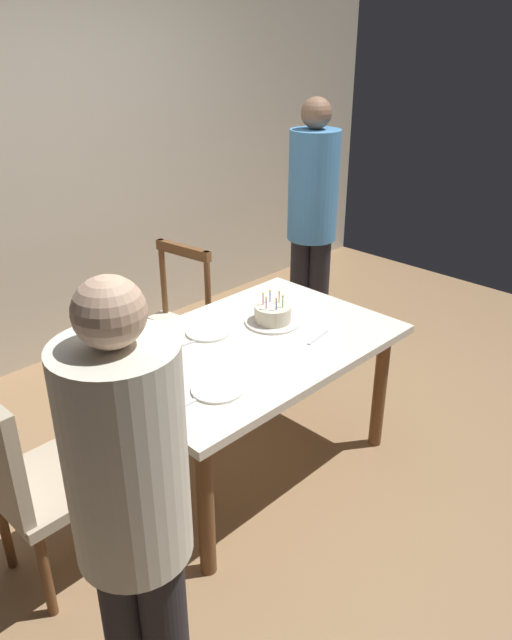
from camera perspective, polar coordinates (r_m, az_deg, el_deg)
ground at (r=3.28m, az=-0.63°, el=-13.38°), size 6.40×6.40×0.00m
back_wall at (r=4.15m, az=-19.64°, el=13.58°), size 6.40×0.10×2.60m
dining_table at (r=2.93m, az=-0.69°, el=-3.71°), size 1.43×0.94×0.73m
birthday_cake at (r=3.05m, az=1.59°, el=0.44°), size 0.28×0.28×0.16m
plate_near_celebrant at (r=2.51m, az=-3.66°, el=-6.53°), size 0.22×0.22×0.01m
plate_far_side at (r=2.97m, az=-4.54°, el=-1.12°), size 0.22×0.22×0.01m
fork_near_celebrant at (r=2.43m, az=-6.59°, el=-7.93°), size 0.18×0.02×0.01m
fork_far_side at (r=2.87m, az=-6.73°, el=-2.29°), size 0.18×0.05×0.01m
fork_near_guest at (r=2.93m, az=5.90°, el=-1.63°), size 0.18×0.04×0.01m
chair_spindle_back at (r=3.60m, az=-8.36°, el=-1.13°), size 0.49×0.49×0.95m
chair_upholstered at (r=2.53m, az=-20.56°, el=-13.62°), size 0.45×0.45×0.95m
person_celebrant at (r=1.74m, az=-11.60°, el=-17.25°), size 0.32×0.32×1.58m
person_guest at (r=3.99m, az=5.32°, el=9.73°), size 0.32×0.32×1.71m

